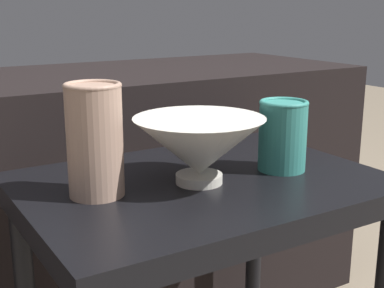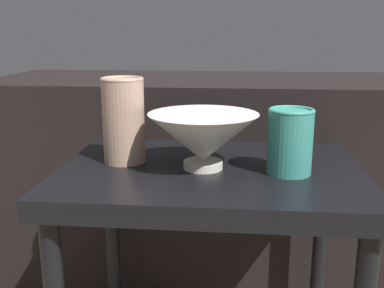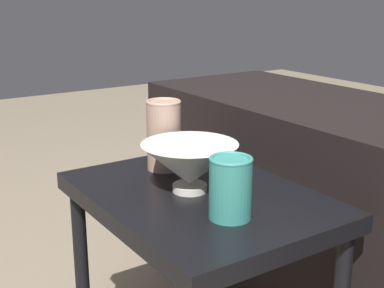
{
  "view_description": "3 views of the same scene",
  "coord_description": "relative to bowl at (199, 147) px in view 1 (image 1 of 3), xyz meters",
  "views": [
    {
      "loc": [
        -0.46,
        -0.73,
        0.81
      ],
      "look_at": [
        -0.01,
        0.01,
        0.58
      ],
      "focal_mm": 50.0,
      "sensor_mm": 36.0,
      "label": 1
    },
    {
      "loc": [
        0.05,
        -0.86,
        0.79
      ],
      "look_at": [
        -0.03,
        -0.04,
        0.58
      ],
      "focal_mm": 42.0,
      "sensor_mm": 36.0,
      "label": 2
    },
    {
      "loc": [
        0.92,
        -0.63,
        0.96
      ],
      "look_at": [
        -0.04,
        0.01,
        0.62
      ],
      "focal_mm": 50.0,
      "sensor_mm": 36.0,
      "label": 3
    }
  ],
  "objects": [
    {
      "name": "bowl",
      "position": [
        0.0,
        0.0,
        0.0
      ],
      "size": [
        0.22,
        0.22,
        0.11
      ],
      "color": "silver",
      "rests_on": "table"
    },
    {
      "name": "couch_backdrop",
      "position": [
        0.01,
        0.53,
        -0.26
      ],
      "size": [
        1.4,
        0.5,
        0.65
      ],
      "color": "black",
      "rests_on": "ground_plane"
    },
    {
      "name": "vase_textured_left",
      "position": [
        -0.17,
        0.03,
        0.03
      ],
      "size": [
        0.09,
        0.09,
        0.18
      ],
      "color": "tan",
      "rests_on": "table"
    },
    {
      "name": "table",
      "position": [
        0.01,
        0.02,
        -0.13
      ],
      "size": [
        0.6,
        0.44,
        0.52
      ],
      "color": "black",
      "rests_on": "ground_plane"
    },
    {
      "name": "vase_colorful_right",
      "position": [
        0.17,
        -0.01,
        0.0
      ],
      "size": [
        0.09,
        0.09,
        0.13
      ],
      "color": "teal",
      "rests_on": "table"
    }
  ]
}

